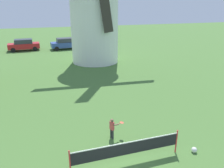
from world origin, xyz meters
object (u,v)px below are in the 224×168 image
tennis_net (127,149)px  parked_car_red (24,45)px  stray_ball (194,150)px  windmill (94,3)px  parked_car_blue (65,43)px  player_far (113,127)px  parked_car_cream (98,41)px

tennis_net → parked_car_red: 26.45m
stray_ball → parked_car_red: 27.47m
windmill → tennis_net: 17.95m
windmill → parked_car_blue: 10.31m
stray_ball → parked_car_blue: bearing=96.1°
player_far → parked_car_red: size_ratio=0.25×
tennis_net → parked_car_blue: parked_car_blue is taller
tennis_net → parked_car_cream: (5.29, 25.61, 0.13)m
windmill → parked_car_cream: windmill is taller
parked_car_blue → parked_car_cream: bearing=3.6°
parked_car_blue → parked_car_cream: (4.95, 0.31, -0.00)m
tennis_net → stray_ball: tennis_net is taller
tennis_net → windmill: bearing=80.7°
parked_car_cream → tennis_net: bearing=-101.7°
windmill → parked_car_red: windmill is taller
tennis_net → parked_car_blue: size_ratio=1.16×
tennis_net → stray_ball: size_ratio=19.09×
parked_car_blue → parked_car_red: bearing=173.4°
tennis_net → parked_car_blue: bearing=89.2°
tennis_net → stray_ball: 3.13m
parked_car_blue → stray_ball: bearing=-83.9°
player_far → parked_car_cream: size_ratio=0.27×
windmill → player_far: bearing=-100.5°
player_far → parked_car_blue: size_ratio=0.26×
windmill → parked_car_cream: (2.53, 8.75, -5.40)m
windmill → player_far: 16.23m
parked_car_red → stray_ball: bearing=-72.5°
player_far → parked_car_cream: parked_car_cream is taller
parked_car_red → parked_car_cream: size_ratio=1.07×
stray_ball → player_far: bearing=145.2°
parked_car_red → parked_car_blue: 5.58m
parked_car_blue → player_far: bearing=-90.9°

